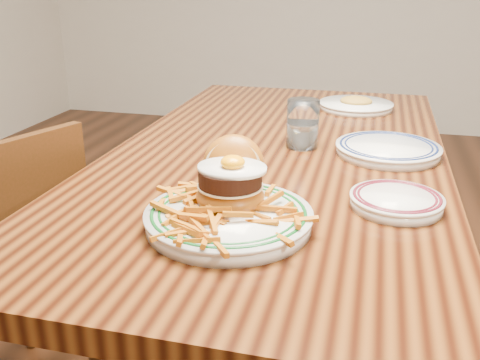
% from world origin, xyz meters
% --- Properties ---
extents(table, '(0.85, 1.60, 0.75)m').
position_xyz_m(table, '(0.00, 0.00, 0.66)').
color(table, black).
rests_on(table, floor).
extents(chair_left, '(0.50, 0.50, 0.83)m').
position_xyz_m(chair_left, '(-0.66, -0.29, 0.45)').
color(chair_left, '#3B1C0C').
rests_on(chair_left, floor).
extents(main_plate, '(0.31, 0.33, 0.15)m').
position_xyz_m(main_plate, '(-0.01, -0.45, 0.79)').
color(main_plate, silver).
rests_on(main_plate, table).
extents(side_plate, '(0.18, 0.18, 0.03)m').
position_xyz_m(side_plate, '(0.29, -0.30, 0.77)').
color(side_plate, silver).
rests_on(side_plate, table).
extents(rear_plate, '(0.26, 0.26, 0.03)m').
position_xyz_m(rear_plate, '(0.28, 0.03, 0.77)').
color(rear_plate, silver).
rests_on(rear_plate, table).
extents(water_glass, '(0.08, 0.08, 0.13)m').
position_xyz_m(water_glass, '(0.06, 0.05, 0.81)').
color(water_glass, white).
rests_on(water_glass, table).
extents(far_plate, '(0.25, 0.25, 0.04)m').
position_xyz_m(far_plate, '(0.17, 0.51, 0.76)').
color(far_plate, silver).
rests_on(far_plate, table).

